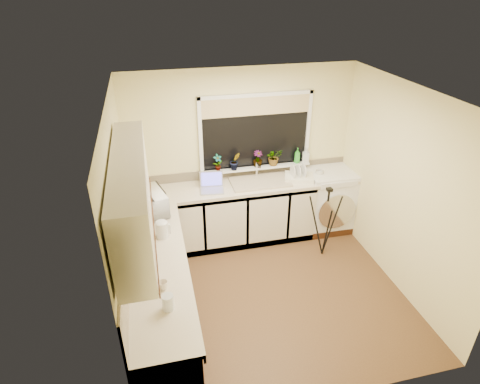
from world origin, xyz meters
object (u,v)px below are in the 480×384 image
tripod (326,222)px  plant_d (274,157)px  plant_a (218,163)px  washing_machine (327,199)px  plant_b (235,161)px  steel_jar (153,272)px  dish_rack (299,177)px  glass_jug (168,302)px  soap_bottle_green (297,155)px  microwave (150,203)px  cup_back (319,173)px  plant_c (258,159)px  cup_left (163,285)px  laptop (212,185)px  kettle (162,230)px  soap_bottle_clear (306,155)px

tripod → plant_d: plant_d is taller
plant_a → washing_machine: bearing=-6.4°
tripod → plant_b: 1.50m
washing_machine → steel_jar: size_ratio=8.52×
plant_b → plant_a: bearing=174.2°
steel_jar → dish_rack: bearing=37.8°
glass_jug → soap_bottle_green: 3.14m
glass_jug → plant_b: (1.13, 2.33, 0.21)m
tripod → microwave: bearing=159.1°
steel_jar → cup_back: bearing=34.3°
plant_c → cup_left: plant_c is taller
washing_machine → laptop: 1.84m
plant_b → soap_bottle_green: bearing=1.5°
kettle → plant_a: bearing=55.0°
plant_a → soap_bottle_green: bearing=0.0°
tripod → plant_b: (-1.07, 0.82, 0.66)m
plant_a → soap_bottle_clear: size_ratio=1.15×
plant_a → soap_bottle_green: plant_a is taller
tripod → plant_a: size_ratio=4.30×
plant_d → kettle: bearing=-143.6°
kettle → cup_back: bearing=23.6°
glass_jug → washing_machine: bearing=40.8°
steel_jar → cup_left: 0.22m
washing_machine → steel_jar: steel_jar is taller
microwave → plant_d: size_ratio=2.02×
plant_c → microwave: bearing=-156.1°
washing_machine → cup_left: 3.22m
glass_jug → microwave: (-0.08, 1.68, 0.07)m
kettle → steel_jar: size_ratio=1.63×
kettle → cup_left: 0.86m
steel_jar → soap_bottle_green: (2.17, 1.89, 0.21)m
cup_back → kettle: bearing=-156.4°
washing_machine → tripod: tripod is taller
washing_machine → plant_b: plant_b is taller
kettle → glass_jug: size_ratio=1.22×
plant_b → glass_jug: bearing=-115.7°
laptop → microwave: (-0.83, -0.43, 0.08)m
kettle → tripod: kettle is taller
microwave → plant_b: (1.20, 0.66, 0.14)m
laptop → dish_rack: bearing=7.3°
dish_rack → tripod: (0.18, -0.61, -0.41)m
plant_d → soap_bottle_green: 0.35m
tripod → soap_bottle_green: soap_bottle_green is taller
cup_back → tripod: bearing=-102.4°
cup_back → microwave: bearing=-169.3°
plant_b → soap_bottle_green: 0.94m
plant_a → plant_b: plant_b is taller
glass_jug → steel_jar: 0.48m
plant_a → plant_b: 0.24m
steel_jar → plant_c: (1.58, 1.90, 0.21)m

